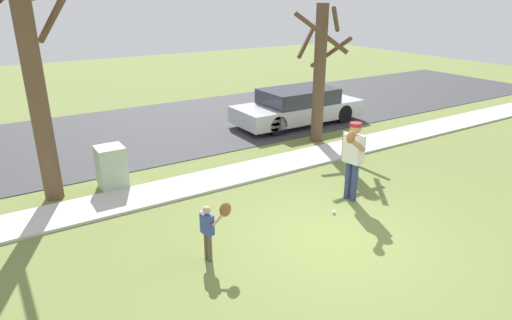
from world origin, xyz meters
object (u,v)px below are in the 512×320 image
object	(u,v)px
person_adult	(353,153)
utility_cabinet	(112,168)
baseball	(334,212)
street_tree_near	(320,70)
person_child	(212,224)
parked_sedan_silver	(298,106)
street_tree_far	(30,58)

from	to	relation	value
person_adult	utility_cabinet	size ratio (longest dim) A/B	1.73
baseball	street_tree_near	world-z (taller)	street_tree_near
person_child	parked_sedan_silver	distance (m)	8.80
street_tree_near	baseball	bearing A→B (deg)	-125.28
utility_cabinet	street_tree_far	distance (m)	2.88
person_adult	street_tree_far	size ratio (longest dim) A/B	0.30
street_tree_far	person_child	bearing A→B (deg)	-65.08
person_adult	person_child	size ratio (longest dim) A/B	1.66
person_child	street_tree_far	distance (m)	5.11
person_child	street_tree_near	size ratio (longest dim) A/B	0.26
person_child	utility_cabinet	bearing A→B (deg)	91.92
person_adult	baseball	distance (m)	1.33
street_tree_far	parked_sedan_silver	bearing A→B (deg)	13.22
person_child	street_tree_far	bearing A→B (deg)	107.72
person_adult	baseball	xyz separation A→B (m)	(-0.73, -0.32, -1.06)
person_child	baseball	distance (m)	2.97
baseball	person_adult	bearing A→B (deg)	23.71
baseball	street_tree_near	distance (m)	5.38
baseball	street_tree_far	xyz separation A→B (m)	(-4.79, 3.93, 3.06)
street_tree_near	parked_sedan_silver	xyz separation A→B (m)	(0.66, 1.86, -1.57)
street_tree_far	parked_sedan_silver	xyz separation A→B (m)	(8.30, 1.95, -2.48)
person_adult	baseball	world-z (taller)	person_adult
street_tree_near	parked_sedan_silver	size ratio (longest dim) A/B	0.88
parked_sedan_silver	person_adult	bearing A→B (deg)	63.46
street_tree_near	utility_cabinet	bearing A→B (deg)	-177.74
baseball	street_tree_near	bearing A→B (deg)	54.72
utility_cabinet	street_tree_far	size ratio (longest dim) A/B	0.17
street_tree_far	parked_sedan_silver	world-z (taller)	street_tree_far
person_adult	parked_sedan_silver	bearing A→B (deg)	-123.74
utility_cabinet	street_tree_far	world-z (taller)	street_tree_far
street_tree_near	parked_sedan_silver	world-z (taller)	street_tree_near
person_child	street_tree_near	distance (m)	7.26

